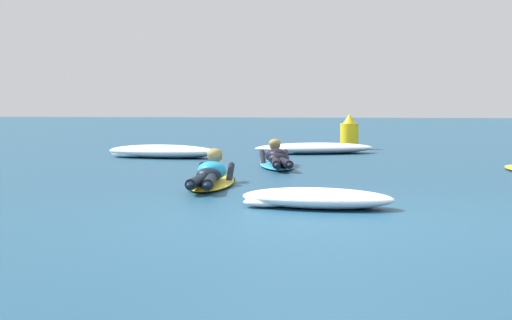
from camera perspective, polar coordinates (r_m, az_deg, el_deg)
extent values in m
plane|color=navy|center=(17.13, 7.82, 0.32)|extent=(120.00, 120.00, 0.00)
ellipsoid|color=yellow|center=(10.56, -3.33, -1.72)|extent=(0.86, 2.25, 0.07)
ellipsoid|color=yellow|center=(11.59, -2.72, -1.15)|extent=(0.24, 0.22, 0.06)
ellipsoid|color=#1E9EDB|center=(10.59, -3.30, -0.80)|extent=(0.47, 0.66, 0.34)
ellipsoid|color=black|center=(10.23, -3.54, -1.14)|extent=(0.37, 0.32, 0.20)
cylinder|color=black|center=(9.69, -4.42, -1.61)|extent=(0.19, 0.84, 0.14)
ellipsoid|color=black|center=(9.28, -4.92, -1.85)|extent=(0.13, 0.23, 0.08)
cylinder|color=black|center=(9.67, -3.48, -1.61)|extent=(0.29, 0.84, 0.14)
ellipsoid|color=black|center=(9.26, -3.64, -1.87)|extent=(0.13, 0.23, 0.08)
cylinder|color=black|center=(10.96, -4.23, -1.06)|extent=(0.16, 0.55, 0.32)
sphere|color=#8C6647|center=(11.33, -3.99, -1.40)|extent=(0.09, 0.09, 0.09)
cylinder|color=black|center=(10.89, -1.95, -1.08)|extent=(0.16, 0.55, 0.32)
sphere|color=#8C6647|center=(11.24, -1.79, -1.44)|extent=(0.09, 0.09, 0.09)
sphere|color=#8C6647|center=(10.94, -3.08, 0.31)|extent=(0.21, 0.21, 0.21)
ellipsoid|color=#AD894C|center=(10.92, -3.09, 0.47)|extent=(0.24, 0.22, 0.16)
ellipsoid|color=#2DB2D1|center=(13.77, 1.54, -0.38)|extent=(1.09, 2.32, 0.07)
ellipsoid|color=#2DB2D1|center=(14.83, 1.21, -0.03)|extent=(0.25, 0.24, 0.06)
ellipsoid|color=black|center=(13.81, 1.53, 0.32)|extent=(0.53, 0.70, 0.34)
ellipsoid|color=black|center=(13.44, 1.65, 0.09)|extent=(0.40, 0.35, 0.20)
cylinder|color=black|center=(12.86, 1.51, -0.22)|extent=(0.29, 0.87, 0.14)
ellipsoid|color=black|center=(12.44, 1.55, -0.36)|extent=(0.15, 0.24, 0.08)
cylinder|color=black|center=(12.88, 2.22, -0.21)|extent=(0.38, 0.86, 0.14)
ellipsoid|color=black|center=(12.45, 2.51, -0.36)|extent=(0.15, 0.24, 0.08)
cylinder|color=black|center=(14.14, 0.53, 0.08)|extent=(0.22, 0.58, 0.33)
sphere|color=#8C6647|center=(14.52, 0.44, -0.21)|extent=(0.09, 0.09, 0.09)
cylinder|color=black|center=(14.15, 2.31, 0.08)|extent=(0.22, 0.58, 0.33)
sphere|color=#8C6647|center=(14.52, 2.18, -0.22)|extent=(0.09, 0.09, 0.09)
sphere|color=#8C6647|center=(14.16, 1.41, 1.15)|extent=(0.21, 0.21, 0.21)
ellipsoid|color=#AD894C|center=(14.14, 1.42, 1.27)|extent=(0.26, 0.25, 0.16)
ellipsoid|color=white|center=(16.38, -7.02, 0.65)|extent=(2.56, 1.32, 0.28)
ellipsoid|color=white|center=(16.28, -4.83, 0.50)|extent=(1.02, 0.83, 0.20)
ellipsoid|color=white|center=(16.60, -9.48, 0.46)|extent=(1.01, 0.82, 0.15)
ellipsoid|color=white|center=(17.77, 4.38, 0.89)|extent=(3.03, 2.05, 0.25)
ellipsoid|color=white|center=(18.12, 6.40, 0.82)|extent=(1.01, 0.57, 0.18)
ellipsoid|color=white|center=(17.46, 1.80, 0.66)|extent=(1.02, 0.58, 0.14)
ellipsoid|color=white|center=(8.22, 4.57, -2.84)|extent=(1.71, 0.87, 0.21)
ellipsoid|color=white|center=(8.26, 7.53, -3.06)|extent=(0.65, 0.46, 0.15)
ellipsoid|color=white|center=(8.26, 1.09, -3.13)|extent=(0.68, 0.52, 0.12)
cylinder|color=yellow|center=(19.66, 6.97, 1.76)|extent=(0.47, 0.47, 0.66)
cone|color=yellow|center=(19.65, 6.98, 3.08)|extent=(0.33, 0.33, 0.24)
cylinder|color=black|center=(19.67, 6.96, 0.98)|extent=(0.49, 0.49, 0.12)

